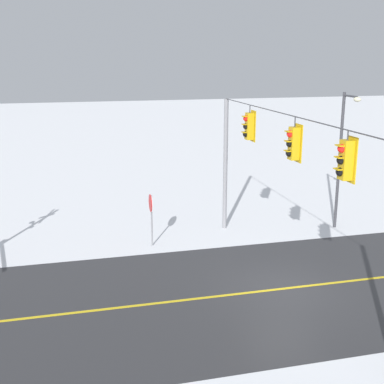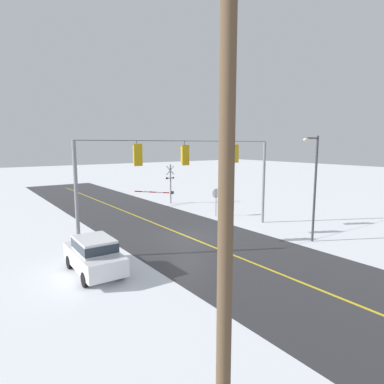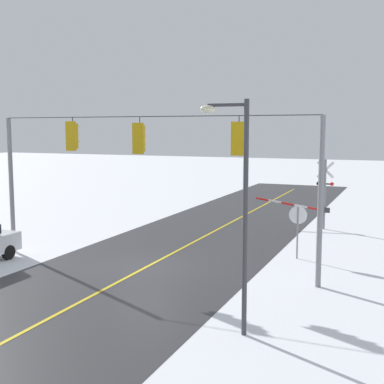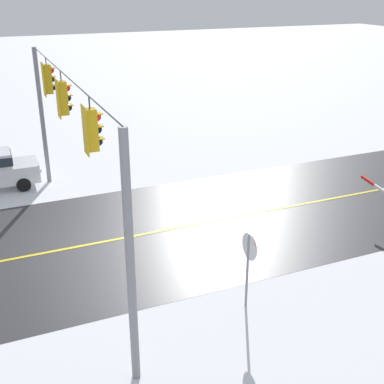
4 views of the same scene
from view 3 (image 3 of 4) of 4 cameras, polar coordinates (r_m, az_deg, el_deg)
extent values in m
plane|color=white|center=(21.73, -5.00, -8.26)|extent=(160.00, 160.00, 0.00)
cube|color=#303033|center=(16.90, -14.73, -12.97)|extent=(9.00, 80.00, 0.01)
cube|color=gold|center=(16.90, -14.73, -12.95)|extent=(0.14, 72.00, 0.01)
cylinder|color=gray|center=(18.94, 14.01, -1.13)|extent=(0.20, 0.20, 6.20)
cylinder|color=gray|center=(25.15, -19.35, 0.65)|extent=(0.20, 0.20, 6.20)
cylinder|color=#38383D|center=(20.97, -5.18, 8.31)|extent=(14.00, 0.04, 0.04)
cylinder|color=#38383D|center=(19.45, 5.23, 7.95)|extent=(0.04, 0.04, 0.31)
cube|color=#C6990F|center=(19.45, 5.21, 5.90)|extent=(0.34, 0.28, 1.08)
cube|color=#C6990F|center=(19.30, 5.07, 5.89)|extent=(0.52, 0.03, 1.26)
sphere|color=red|center=(19.59, 5.35, 6.84)|extent=(0.24, 0.24, 0.24)
cube|color=#C6990F|center=(19.66, 5.42, 7.09)|extent=(0.26, 0.16, 0.03)
sphere|color=black|center=(19.59, 5.34, 5.91)|extent=(0.24, 0.24, 0.24)
cube|color=#C6990F|center=(19.66, 5.41, 6.15)|extent=(0.26, 0.16, 0.03)
sphere|color=black|center=(19.60, 5.33, 4.97)|extent=(0.24, 0.24, 0.24)
cube|color=#C6990F|center=(19.67, 5.39, 5.22)|extent=(0.26, 0.16, 0.03)
cylinder|color=#38383D|center=(21.09, -5.81, 7.84)|extent=(0.04, 0.04, 0.34)
cube|color=#C6990F|center=(21.09, -5.78, 5.92)|extent=(0.34, 0.28, 1.08)
cube|color=#C6990F|center=(20.95, -5.99, 5.91)|extent=(0.52, 0.03, 1.26)
sphere|color=red|center=(21.22, -5.60, 6.79)|extent=(0.24, 0.24, 0.24)
cube|color=#C6990F|center=(21.28, -5.51, 7.02)|extent=(0.26, 0.16, 0.03)
sphere|color=black|center=(21.23, -5.59, 5.92)|extent=(0.24, 0.24, 0.24)
cube|color=#C6990F|center=(21.29, -5.50, 6.15)|extent=(0.26, 0.16, 0.03)
sphere|color=black|center=(21.23, -5.58, 5.06)|extent=(0.24, 0.24, 0.24)
cube|color=#C6990F|center=(21.29, -5.49, 5.29)|extent=(0.26, 0.16, 0.03)
cylinder|color=#38383D|center=(22.82, -13.07, 7.73)|extent=(0.04, 0.04, 0.26)
cube|color=#C6990F|center=(22.82, -13.02, 6.05)|extent=(0.34, 0.28, 1.08)
cube|color=#C6990F|center=(22.69, -13.26, 6.03)|extent=(0.52, 0.03, 1.26)
sphere|color=red|center=(22.94, -12.82, 6.85)|extent=(0.24, 0.24, 0.24)
cube|color=#C6990F|center=(23.00, -12.73, 7.07)|extent=(0.26, 0.16, 0.03)
sphere|color=black|center=(22.94, -12.80, 6.06)|extent=(0.24, 0.24, 0.24)
cube|color=#C6990F|center=(23.00, -12.71, 6.27)|extent=(0.26, 0.16, 0.03)
sphere|color=black|center=(22.95, -12.78, 5.26)|extent=(0.24, 0.24, 0.24)
cube|color=#C6990F|center=(23.00, -12.69, 5.47)|extent=(0.26, 0.16, 0.03)
cylinder|color=gray|center=(23.23, 11.59, -4.46)|extent=(0.07, 0.07, 2.30)
cylinder|color=#B71414|center=(23.12, 11.65, -2.50)|extent=(0.76, 0.03, 0.76)
cylinder|color=white|center=(23.10, 11.65, -2.51)|extent=(0.80, 0.01, 0.80)
cylinder|color=gray|center=(30.25, 14.45, -0.26)|extent=(0.14, 0.14, 4.00)
cube|color=white|center=(30.16, 14.54, 2.39)|extent=(0.98, 0.04, 0.98)
cube|color=white|center=(30.16, 14.54, 2.39)|extent=(0.98, 0.04, 0.98)
cube|color=#38383D|center=(30.22, 14.49, 0.88)|extent=(0.80, 0.06, 0.08)
sphere|color=red|center=(30.23, 15.22, 0.85)|extent=(0.22, 0.22, 0.22)
sphere|color=black|center=(30.34, 13.80, 0.92)|extent=(0.22, 0.22, 0.22)
cube|color=red|center=(30.45, 13.35, -1.80)|extent=(0.78, 0.08, 0.20)
cube|color=white|center=(30.57, 11.94, -1.55)|extent=(0.78, 0.08, 0.20)
cube|color=red|center=(30.70, 10.54, -1.29)|extent=(0.78, 0.08, 0.20)
cube|color=white|center=(30.86, 9.16, -1.04)|extent=(0.78, 0.08, 0.20)
cube|color=red|center=(31.03, 7.79, -0.79)|extent=(0.78, 0.08, 0.20)
cube|color=#38383D|center=(30.35, 14.73, -1.96)|extent=(0.28, 0.20, 0.28)
sphere|color=#EFEACC|center=(24.81, -18.81, -4.86)|extent=(0.16, 0.16, 0.16)
cylinder|color=black|center=(24.18, -19.65, -6.29)|extent=(0.23, 0.64, 0.64)
cylinder|color=#38383D|center=(14.09, 5.91, -3.10)|extent=(0.14, 0.14, 6.50)
cylinder|color=#38383D|center=(14.05, 3.90, 9.59)|extent=(1.10, 0.09, 0.09)
ellipsoid|color=beige|center=(14.23, 1.77, 9.17)|extent=(0.44, 0.28, 0.22)
camera|label=1|loc=(36.43, -22.21, 10.30)|focal=48.37mm
camera|label=2|loc=(21.62, -63.97, 3.85)|focal=30.81mm
camera|label=4|loc=(17.60, 45.77, 15.02)|focal=47.17mm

